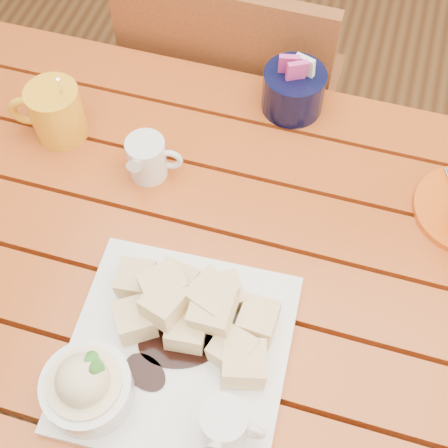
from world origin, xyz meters
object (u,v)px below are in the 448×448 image
(dessert_plate, at_px, (162,352))
(coffee_mug_left, at_px, (55,112))
(table, at_px, (225,298))
(chair_far, at_px, (236,105))

(dessert_plate, bearing_deg, coffee_mug_left, 132.06)
(table, bearing_deg, coffee_mug_left, 153.25)
(table, xyz_separation_m, coffee_mug_left, (-0.34, 0.17, 0.16))
(table, relative_size, chair_far, 1.36)
(table, bearing_deg, dessert_plate, -103.67)
(chair_far, bearing_deg, coffee_mug_left, 61.26)
(table, height_order, coffee_mug_left, coffee_mug_left)
(coffee_mug_left, height_order, chair_far, coffee_mug_left)
(table, bearing_deg, chair_far, 103.80)
(chair_far, bearing_deg, dessert_plate, 98.21)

